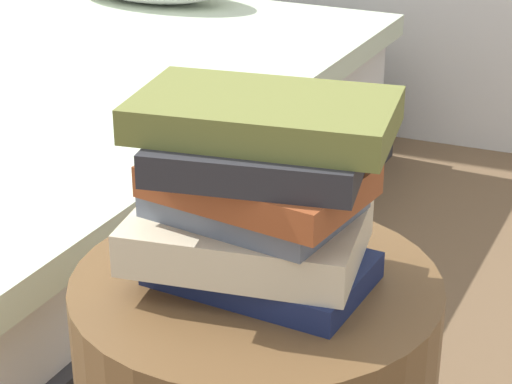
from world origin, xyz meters
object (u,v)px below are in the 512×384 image
Objects in this scene: book_navy at (263,268)px; book_rust at (258,180)px; book_olive at (265,115)px; book_charcoal at (262,150)px; book_cream at (249,233)px; book_slate at (255,200)px.

book_navy is 0.12m from book_rust.
book_rust is 0.82× the size of book_olive.
book_charcoal reaches higher than book_rust.
book_rust reaches higher than book_navy.
book_cream is 0.04m from book_slate.
book_slate is at bearing 123.99° from book_charcoal.
book_cream is 0.93× the size of book_olive.
book_navy is at bearing 146.68° from book_olive.
book_olive reaches higher than book_cream.
book_navy is 0.93× the size of book_cream.
book_rust is (-0.00, -0.01, 0.12)m from book_navy.
book_slate is at bearing 134.35° from book_rust.
book_cream is (-0.02, 0.00, 0.04)m from book_navy.
book_slate is (0.00, 0.01, 0.04)m from book_cream.
book_rust is 0.08m from book_olive.
book_olive reaches higher than book_slate.
book_olive is (0.02, -0.00, 0.16)m from book_cream.
book_rust is at bearing -93.16° from book_navy.
book_navy is at bearing 96.05° from book_charcoal.
book_slate is (-0.01, 0.01, 0.09)m from book_navy.
book_olive is at bearing 83.93° from book_charcoal.
book_olive is at bearing -20.95° from book_navy.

